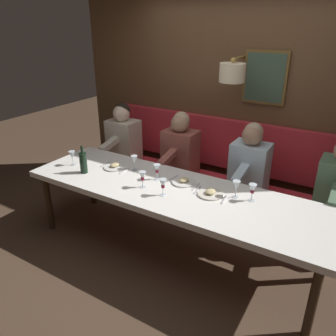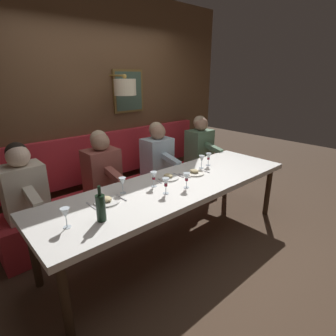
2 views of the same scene
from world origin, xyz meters
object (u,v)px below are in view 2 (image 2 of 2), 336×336
(diner_near, at_px, (157,152))
(wine_glass_4, at_px, (187,177))
(wine_glass_6, at_px, (209,157))
(diner_middle, at_px, (102,165))
(wine_bottle, at_px, (101,207))
(wine_glass_3, at_px, (166,183))
(wine_glass_1, at_px, (154,176))
(diner_nearest, at_px, (200,142))
(dining_table, at_px, (176,188))
(diner_far, at_px, (23,184))
(wine_glass_5, at_px, (65,214))
(wine_glass_0, at_px, (202,159))
(wine_glass_2, at_px, (122,182))

(diner_near, height_order, wine_glass_4, diner_near)
(wine_glass_4, distance_m, wine_glass_6, 0.80)
(diner_middle, bearing_deg, wine_bottle, 151.08)
(diner_near, distance_m, wine_glass_3, 1.24)
(wine_glass_1, height_order, wine_glass_6, same)
(diner_nearest, distance_m, wine_glass_4, 1.72)
(dining_table, height_order, wine_glass_1, wine_glass_1)
(diner_nearest, relative_size, wine_glass_1, 4.82)
(diner_far, bearing_deg, wine_glass_5, -177.16)
(wine_glass_0, relative_size, wine_glass_3, 1.00)
(diner_near, xyz_separation_m, wine_glass_3, (-1.00, 0.73, 0.04))
(diner_near, bearing_deg, wine_glass_6, -160.17)
(diner_middle, distance_m, wine_bottle, 1.20)
(diner_middle, xyz_separation_m, wine_glass_3, (-1.00, -0.15, 0.04))
(wine_glass_1, xyz_separation_m, wine_glass_6, (0.07, -0.96, -0.00))
(wine_glass_3, bearing_deg, diner_nearest, -58.28)
(diner_middle, bearing_deg, wine_glass_1, -167.62)
(diner_near, distance_m, diner_far, 1.75)
(diner_near, height_order, diner_far, same)
(diner_near, distance_m, wine_bottle, 1.79)
(diner_far, bearing_deg, wine_bottle, -164.11)
(wine_glass_5, bearing_deg, diner_far, 2.84)
(dining_table, height_order, diner_middle, diner_middle)
(wine_glass_1, bearing_deg, diner_middle, 12.38)
(dining_table, relative_size, diner_far, 3.81)
(wine_glass_5, bearing_deg, wine_glass_4, -93.60)
(wine_bottle, bearing_deg, wine_glass_4, -89.56)
(diner_middle, xyz_separation_m, diner_far, (0.00, 0.88, 0.00))
(diner_near, bearing_deg, wine_glass_2, 124.52)
(dining_table, relative_size, wine_glass_2, 18.36)
(diner_middle, height_order, wine_glass_1, diner_middle)
(dining_table, xyz_separation_m, diner_far, (0.88, 1.28, 0.13))
(diner_near, xyz_separation_m, wine_bottle, (-1.05, 1.45, 0.04))
(diner_middle, bearing_deg, dining_table, -155.55)
(diner_far, xyz_separation_m, wine_glass_1, (-0.79, -1.05, 0.04))
(diner_near, relative_size, wine_glass_4, 4.82)
(dining_table, xyz_separation_m, wine_glass_5, (-0.08, 1.23, 0.17))
(wine_glass_0, relative_size, wine_glass_4, 1.00)
(wine_glass_0, bearing_deg, wine_glass_4, 118.06)
(wine_glass_0, relative_size, wine_glass_5, 1.00)
(diner_near, xyz_separation_m, diner_far, (0.00, 1.75, 0.00))
(diner_near, distance_m, wine_glass_1, 1.05)
(diner_nearest, height_order, wine_glass_1, diner_nearest)
(wine_glass_3, height_order, wine_bottle, wine_bottle)
(dining_table, bearing_deg, wine_glass_6, -77.22)
(wine_glass_0, height_order, wine_glass_6, same)
(wine_glass_0, distance_m, wine_glass_2, 1.15)
(diner_nearest, xyz_separation_m, wine_glass_1, (-0.79, 1.60, 0.04))
(dining_table, height_order, wine_glass_4, wine_glass_4)
(wine_glass_2, height_order, wine_glass_4, same)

